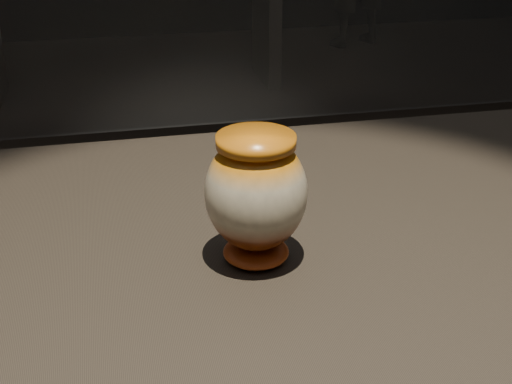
% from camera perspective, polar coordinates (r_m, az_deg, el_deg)
% --- Properties ---
extents(main_vase, '(0.13, 0.13, 0.17)m').
position_cam_1_polar(main_vase, '(0.89, -0.00, -0.18)').
color(main_vase, '#612308').
rests_on(main_vase, display_plinth).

